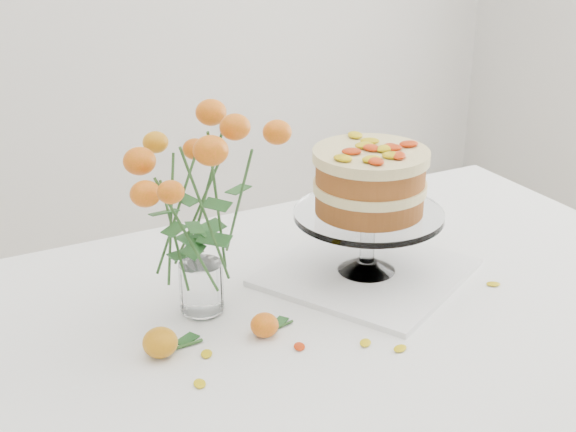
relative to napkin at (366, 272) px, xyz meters
name	(u,v)px	position (x,y,z in m)	size (l,w,h in m)	color
table	(331,343)	(-0.11, -0.07, -0.09)	(1.43, 0.93, 0.76)	tan
napkin	(366,272)	(0.00, 0.00, 0.00)	(0.33, 0.33, 0.01)	white
cake_stand	(370,188)	(0.00, 0.00, 0.17)	(0.28, 0.28, 0.25)	white
rose_vase	(197,194)	(-0.33, 0.01, 0.22)	(0.26, 0.26, 0.38)	white
loose_rose_near	(161,343)	(-0.44, -0.08, 0.02)	(0.10, 0.06, 0.05)	orange
loose_rose_far	(265,325)	(-0.27, -0.11, 0.01)	(0.08, 0.05, 0.04)	#C36409
stray_petal_a	(299,347)	(-0.23, -0.17, 0.00)	(0.03, 0.02, 0.00)	#DDBE0E
stray_petal_b	(365,343)	(-0.13, -0.21, 0.00)	(0.03, 0.02, 0.00)	#DDBE0E
stray_petal_c	(400,349)	(-0.09, -0.25, 0.00)	(0.03, 0.02, 0.00)	#DDBE0E
stray_petal_d	(207,354)	(-0.37, -0.12, 0.00)	(0.03, 0.02, 0.00)	#DDBE0E
stray_petal_e	(200,384)	(-0.41, -0.19, 0.00)	(0.03, 0.02, 0.00)	#DDBE0E
stray_petal_f	(493,284)	(0.19, -0.15, 0.00)	(0.03, 0.02, 0.00)	#DDBE0E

